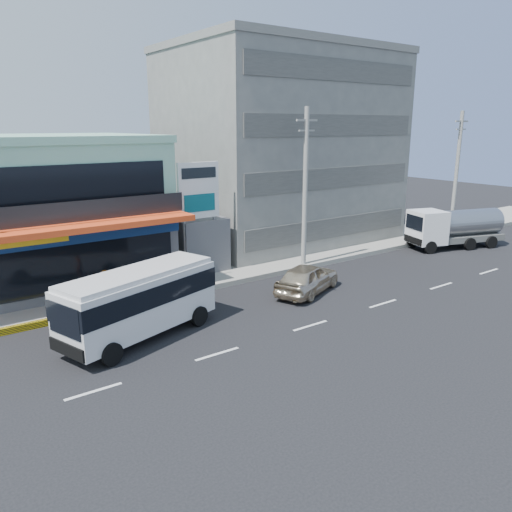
{
  "coord_description": "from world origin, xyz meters",
  "views": [
    {
      "loc": [
        -14.48,
        -15.83,
        8.92
      ],
      "look_at": [
        0.45,
        4.89,
        2.2
      ],
      "focal_mm": 35.0,
      "sensor_mm": 36.0,
      "label": 1
    }
  ],
  "objects": [
    {
      "name": "shop_building",
      "position": [
        -8.0,
        13.95,
        4.0
      ],
      "size": [
        12.4,
        11.7,
        8.0
      ],
      "color": "#4D4E53",
      "rests_on": "ground"
    },
    {
      "name": "sidewalk",
      "position": [
        5.0,
        9.5,
        0.15
      ],
      "size": [
        70.0,
        5.0,
        0.3
      ],
      "primitive_type": "cube",
      "color": "gray",
      "rests_on": "ground"
    },
    {
      "name": "sedan",
      "position": [
        3.0,
        3.63,
        0.83
      ],
      "size": [
        5.22,
        3.63,
        1.65
      ],
      "primitive_type": "imported",
      "rotation": [
        0.0,
        0.0,
        1.96
      ],
      "color": "beige",
      "rests_on": "ground"
    },
    {
      "name": "minibus",
      "position": [
        -6.78,
        3.36,
        1.79
      ],
      "size": [
        7.54,
        4.37,
        3.0
      ],
      "color": "silver",
      "rests_on": "ground"
    },
    {
      "name": "utility_pole_far",
      "position": [
        22.0,
        7.4,
        5.15
      ],
      "size": [
        1.6,
        0.3,
        10.0
      ],
      "color": "#999993",
      "rests_on": "ground"
    },
    {
      "name": "billboard",
      "position": [
        -0.5,
        9.2,
        4.93
      ],
      "size": [
        2.6,
        0.18,
        6.9
      ],
      "color": "gray",
      "rests_on": "ground"
    },
    {
      "name": "satellite_dish",
      "position": [
        0.0,
        11.0,
        3.58
      ],
      "size": [
        1.5,
        1.5,
        0.15
      ],
      "primitive_type": "cylinder",
      "color": "slate",
      "rests_on": "gap_structure"
    },
    {
      "name": "motorcycle_rider",
      "position": [
        -7.02,
        6.8,
        0.74
      ],
      "size": [
        1.82,
        0.8,
        2.26
      ],
      "color": "#520B14",
      "rests_on": "ground"
    },
    {
      "name": "ground",
      "position": [
        0.0,
        0.0,
        0.0
      ],
      "size": [
        120.0,
        120.0,
        0.0
      ],
      "primitive_type": "plane",
      "color": "black",
      "rests_on": "ground"
    },
    {
      "name": "gap_structure",
      "position": [
        0.0,
        12.0,
        1.75
      ],
      "size": [
        3.0,
        6.0,
        3.5
      ],
      "primitive_type": "cube",
      "color": "#4D4E53",
      "rests_on": "ground"
    },
    {
      "name": "concrete_building",
      "position": [
        10.0,
        15.0,
        7.0
      ],
      "size": [
        16.0,
        12.0,
        14.0
      ],
      "primitive_type": "cube",
      "color": "gray",
      "rests_on": "ground"
    },
    {
      "name": "utility_pole_near",
      "position": [
        6.0,
        7.4,
        5.15
      ],
      "size": [
        1.6,
        0.3,
        10.0
      ],
      "color": "#999993",
      "rests_on": "ground"
    },
    {
      "name": "tanker_truck",
      "position": [
        18.66,
        5.13,
        1.56
      ],
      "size": [
        7.69,
        4.29,
        2.91
      ],
      "color": "white",
      "rests_on": "ground"
    }
  ]
}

